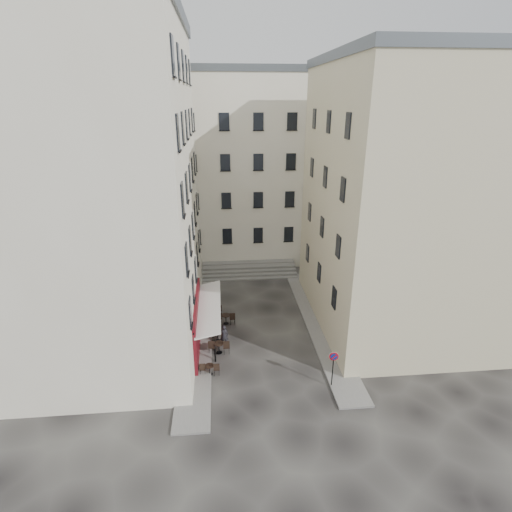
{
  "coord_description": "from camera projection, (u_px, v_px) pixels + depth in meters",
  "views": [
    {
      "loc": [
        -2.64,
        -22.68,
        15.87
      ],
      "look_at": [
        -0.14,
        4.0,
        5.28
      ],
      "focal_mm": 28.0,
      "sensor_mm": 36.0,
      "label": 1
    }
  ],
  "objects": [
    {
      "name": "sidewalk_left",
      "position": [
        199.0,
        322.0,
        30.36
      ],
      "size": [
        2.0,
        22.0,
        0.12
      ],
      "primitive_type": "cube",
      "color": "slate",
      "rests_on": "ground"
    },
    {
      "name": "bistro_table_b",
      "position": [
        219.0,
        347.0,
        26.53
      ],
      "size": [
        1.41,
        0.66,
        0.99
      ],
      "color": "black",
      "rests_on": "ground"
    },
    {
      "name": "stone_steps",
      "position": [
        249.0,
        270.0,
        38.56
      ],
      "size": [
        9.0,
        3.15,
        0.8
      ],
      "color": "slate",
      "rests_on": "ground"
    },
    {
      "name": "bistro_table_c",
      "position": [
        218.0,
        336.0,
        27.92
      ],
      "size": [
        1.16,
        0.54,
        0.82
      ],
      "color": "black",
      "rests_on": "ground"
    },
    {
      "name": "building_right",
      "position": [
        408.0,
        200.0,
        27.79
      ],
      "size": [
        12.2,
        14.2,
        18.6
      ],
      "color": "beige",
      "rests_on": "ground"
    },
    {
      "name": "bistro_table_a",
      "position": [
        210.0,
        369.0,
        24.48
      ],
      "size": [
        1.22,
        0.57,
        0.86
      ],
      "color": "black",
      "rests_on": "ground"
    },
    {
      "name": "no_parking_sign",
      "position": [
        333.0,
        363.0,
        22.98
      ],
      "size": [
        0.54,
        0.13,
        2.39
      ],
      "rotation": [
        0.0,
        0.0,
        -0.15
      ],
      "color": "black",
      "rests_on": "ground"
    },
    {
      "name": "pedestrian",
      "position": [
        224.0,
        336.0,
        27.21
      ],
      "size": [
        0.61,
        0.42,
        1.61
      ],
      "primitive_type": "imported",
      "rotation": [
        0.0,
        0.0,
        3.2
      ],
      "color": "black",
      "rests_on": "ground"
    },
    {
      "name": "cafe_storefront",
      "position": [
        199.0,
        321.0,
        26.93
      ],
      "size": [
        1.74,
        7.3,
        3.5
      ],
      "color": "#45090F",
      "rests_on": "ground"
    },
    {
      "name": "bollard_near",
      "position": [
        215.0,
        355.0,
        25.66
      ],
      "size": [
        0.12,
        0.12,
        0.98
      ],
      "color": "black",
      "rests_on": "ground"
    },
    {
      "name": "sidewalk_right",
      "position": [
        318.0,
        323.0,
        30.21
      ],
      "size": [
        2.0,
        18.0,
        0.12
      ],
      "primitive_type": "cube",
      "color": "slate",
      "rests_on": "ground"
    },
    {
      "name": "ground",
      "position": [
        264.0,
        350.0,
        27.06
      ],
      "size": [
        90.0,
        90.0,
        0.0
      ],
      "primitive_type": "plane",
      "color": "black",
      "rests_on": "ground"
    },
    {
      "name": "bollard_far",
      "position": [
        215.0,
        303.0,
        32.15
      ],
      "size": [
        0.12,
        0.12,
        0.98
      ],
      "color": "black",
      "rests_on": "ground"
    },
    {
      "name": "bollard_mid",
      "position": [
        215.0,
        326.0,
        28.91
      ],
      "size": [
        0.12,
        0.12,
        0.98
      ],
      "color": "black",
      "rests_on": "ground"
    },
    {
      "name": "building_left",
      "position": [
        94.0,
        193.0,
        25.15
      ],
      "size": [
        12.2,
        16.2,
        20.6
      ],
      "color": "beige",
      "rests_on": "ground"
    },
    {
      "name": "bistro_table_e",
      "position": [
        214.0,
        310.0,
        31.25
      ],
      "size": [
        1.3,
        0.61,
        0.91
      ],
      "color": "black",
      "rests_on": "ground"
    },
    {
      "name": "bistro_table_d",
      "position": [
        226.0,
        318.0,
        29.99
      ],
      "size": [
        1.39,
        0.65,
        0.98
      ],
      "color": "black",
      "rests_on": "ground"
    },
    {
      "name": "building_back",
      "position": [
        234.0,
        167.0,
        41.15
      ],
      "size": [
        18.2,
        10.2,
        18.6
      ],
      "color": "beige",
      "rests_on": "ground"
    }
  ]
}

